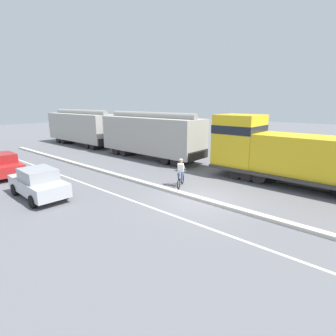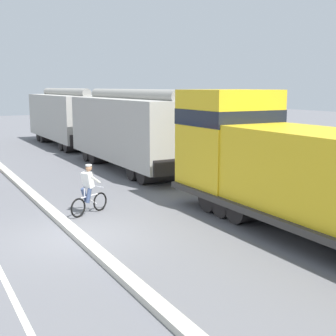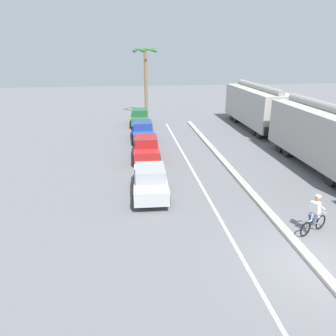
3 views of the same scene
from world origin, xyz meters
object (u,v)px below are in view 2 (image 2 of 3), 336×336
(hopper_car_lead, at_px, (130,130))
(hopper_car_middle, at_px, (66,117))
(locomotive, at_px, (299,173))
(cyclist, at_px, (89,191))

(hopper_car_lead, distance_m, hopper_car_middle, 11.60)
(locomotive, distance_m, hopper_car_lead, 12.16)
(hopper_car_lead, bearing_deg, cyclist, -123.45)
(hopper_car_lead, bearing_deg, locomotive, -90.00)
(locomotive, bearing_deg, hopper_car_lead, 90.00)
(hopper_car_middle, relative_size, cyclist, 6.18)
(hopper_car_lead, xyz_separation_m, hopper_car_middle, (0.00, 11.60, 0.00))
(locomotive, height_order, hopper_car_lead, locomotive)
(locomotive, distance_m, hopper_car_middle, 23.76)
(hopper_car_middle, height_order, cyclist, hopper_car_middle)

